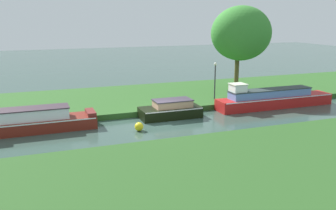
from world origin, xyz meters
name	(u,v)px	position (x,y,z in m)	size (l,w,h in m)	color
ground_plane	(160,124)	(0.00, 0.00, 0.00)	(120.00, 120.00, 0.00)	#334C43
riverbank_far	(132,99)	(0.00, 7.00, 0.20)	(72.00, 10.00, 0.40)	#2C5923
riverbank_near	(229,176)	(0.00, -9.00, 0.20)	(72.00, 10.00, 0.40)	#285120
maroon_barge	(27,121)	(-8.11, 1.20, 0.67)	(7.91, 1.87, 2.10)	maroon
black_narrowboat	(171,110)	(1.21, 1.20, 0.54)	(4.22, 1.85, 1.26)	black
red_cruiser	(273,99)	(9.59, 1.20, 0.67)	(9.65, 1.63, 2.04)	red
willow_tree_left	(241,33)	(9.37, 5.79, 5.41)	(5.34, 4.43, 7.33)	brown
lamp_post	(215,76)	(5.88, 3.68, 2.25)	(0.24, 0.24, 2.94)	#333338
mooring_post_near	(156,103)	(0.58, 2.59, 0.73)	(0.19, 0.19, 0.67)	#47402F
channel_buoy	(139,127)	(-1.70, -1.00, 0.27)	(0.54, 0.54, 0.54)	yellow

